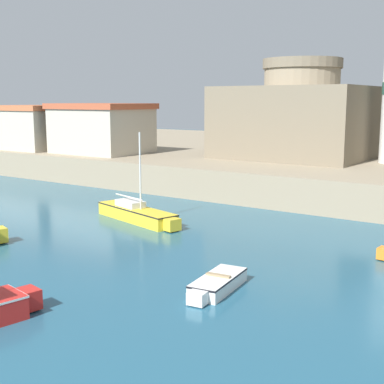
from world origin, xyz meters
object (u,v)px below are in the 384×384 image
at_px(sailboat_yellow_4, 137,213).
at_px(harbor_shed_mid_row, 102,128).
at_px(dinghy_white_3, 217,283).
at_px(harbor_shed_far_end, 33,127).
at_px(fortress, 301,118).

height_order(sailboat_yellow_4, harbor_shed_mid_row, harbor_shed_mid_row).
xyz_separation_m(dinghy_white_3, harbor_shed_far_end, (-32.36, 18.00, 4.09)).
distance_m(sailboat_yellow_4, harbor_shed_mid_row, 19.14).
relative_size(dinghy_white_3, sailboat_yellow_4, 0.51).
bearing_deg(harbor_shed_mid_row, harbor_shed_far_end, -171.50).
height_order(sailboat_yellow_4, harbor_shed_far_end, harbor_shed_far_end).
relative_size(dinghy_white_3, harbor_shed_far_end, 0.53).
height_order(dinghy_white_3, fortress, fortress).
xyz_separation_m(fortress, harbor_shed_far_end, (-24.00, -8.54, -1.10)).
relative_size(dinghy_white_3, fortress, 0.30).
xyz_separation_m(harbor_shed_mid_row, harbor_shed_far_end, (-8.00, -1.20, -0.10)).
bearing_deg(dinghy_white_3, harbor_shed_far_end, 150.92).
xyz_separation_m(sailboat_yellow_4, fortress, (1.64, 19.34, 5.02)).
distance_m(dinghy_white_3, fortress, 28.30).
height_order(harbor_shed_mid_row, harbor_shed_far_end, harbor_shed_mid_row).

